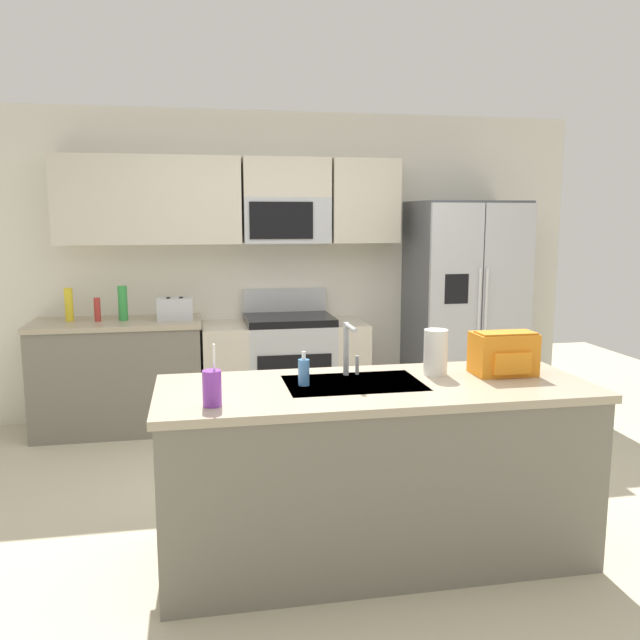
{
  "coord_description": "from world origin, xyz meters",
  "views": [
    {
      "loc": [
        -0.78,
        -3.6,
        1.73
      ],
      "look_at": [
        0.03,
        0.6,
        1.05
      ],
      "focal_mm": 37.02,
      "sensor_mm": 36.0,
      "label": 1
    }
  ],
  "objects_px": {
    "sink_faucet": "(348,345)",
    "backpack": "(504,353)",
    "bottle_green": "(123,303)",
    "paper_towel_roll": "(436,352)",
    "range_oven": "(285,369)",
    "refrigerator": "(464,309)",
    "soap_dispenser": "(304,372)",
    "drink_cup_purple": "(212,388)",
    "pepper_mill": "(97,310)",
    "bottle_yellow": "(69,305)",
    "toaster": "(175,309)"
  },
  "relations": [
    {
      "from": "drink_cup_purple",
      "to": "paper_towel_roll",
      "type": "relative_size",
      "value": 1.17
    },
    {
      "from": "bottle_green",
      "to": "pepper_mill",
      "type": "bearing_deg",
      "value": -176.15
    },
    {
      "from": "pepper_mill",
      "to": "backpack",
      "type": "distance_m",
      "value": 3.25
    },
    {
      "from": "bottle_green",
      "to": "bottle_yellow",
      "type": "distance_m",
      "value": 0.42
    },
    {
      "from": "soap_dispenser",
      "to": "paper_towel_roll",
      "type": "bearing_deg",
      "value": 7.17
    },
    {
      "from": "drink_cup_purple",
      "to": "soap_dispenser",
      "type": "relative_size",
      "value": 1.65
    },
    {
      "from": "sink_faucet",
      "to": "toaster",
      "type": "bearing_deg",
      "value": 114.11
    },
    {
      "from": "range_oven",
      "to": "toaster",
      "type": "relative_size",
      "value": 4.86
    },
    {
      "from": "sink_faucet",
      "to": "paper_towel_roll",
      "type": "xyz_separation_m",
      "value": [
        0.46,
        -0.05,
        -0.05
      ]
    },
    {
      "from": "pepper_mill",
      "to": "paper_towel_roll",
      "type": "relative_size",
      "value": 0.78
    },
    {
      "from": "bottle_yellow",
      "to": "toaster",
      "type": "bearing_deg",
      "value": -7.42
    },
    {
      "from": "range_oven",
      "to": "bottle_green",
      "type": "xyz_separation_m",
      "value": [
        -1.3,
        0.01,
        0.6
      ]
    },
    {
      "from": "bottle_green",
      "to": "soap_dispenser",
      "type": "relative_size",
      "value": 1.63
    },
    {
      "from": "range_oven",
      "to": "paper_towel_roll",
      "type": "height_order",
      "value": "paper_towel_roll"
    },
    {
      "from": "sink_faucet",
      "to": "backpack",
      "type": "xyz_separation_m",
      "value": [
        0.81,
        -0.11,
        -0.05
      ]
    },
    {
      "from": "refrigerator",
      "to": "backpack",
      "type": "relative_size",
      "value": 5.78
    },
    {
      "from": "refrigerator",
      "to": "paper_towel_roll",
      "type": "bearing_deg",
      "value": -116.55
    },
    {
      "from": "soap_dispenser",
      "to": "paper_towel_roll",
      "type": "height_order",
      "value": "paper_towel_roll"
    },
    {
      "from": "refrigerator",
      "to": "sink_faucet",
      "type": "xyz_separation_m",
      "value": [
        -1.52,
        -2.07,
        0.14
      ]
    },
    {
      "from": "range_oven",
      "to": "soap_dispenser",
      "type": "height_order",
      "value": "range_oven"
    },
    {
      "from": "toaster",
      "to": "drink_cup_purple",
      "type": "relative_size",
      "value": 1.0
    },
    {
      "from": "refrigerator",
      "to": "sink_faucet",
      "type": "relative_size",
      "value": 6.56
    },
    {
      "from": "toaster",
      "to": "soap_dispenser",
      "type": "xyz_separation_m",
      "value": [
        0.68,
        -2.23,
        -0.02
      ]
    },
    {
      "from": "pepper_mill",
      "to": "drink_cup_purple",
      "type": "relative_size",
      "value": 0.67
    },
    {
      "from": "bottle_green",
      "to": "sink_faucet",
      "type": "xyz_separation_m",
      "value": [
        1.34,
        -2.15,
        0.03
      ]
    },
    {
      "from": "pepper_mill",
      "to": "range_oven",
      "type": "bearing_deg",
      "value": 0.1
    },
    {
      "from": "refrigerator",
      "to": "drink_cup_purple",
      "type": "distance_m",
      "value": 3.34
    },
    {
      "from": "range_oven",
      "to": "paper_towel_roll",
      "type": "xyz_separation_m",
      "value": [
        0.5,
        -2.19,
        0.58
      ]
    },
    {
      "from": "bottle_yellow",
      "to": "drink_cup_purple",
      "type": "xyz_separation_m",
      "value": [
        1.05,
        -2.61,
        -0.05
      ]
    },
    {
      "from": "pepper_mill",
      "to": "backpack",
      "type": "height_order",
      "value": "backpack"
    },
    {
      "from": "toaster",
      "to": "backpack",
      "type": "height_order",
      "value": "backpack"
    },
    {
      "from": "refrigerator",
      "to": "sink_faucet",
      "type": "height_order",
      "value": "refrigerator"
    },
    {
      "from": "paper_towel_roll",
      "to": "backpack",
      "type": "bearing_deg",
      "value": -9.93
    },
    {
      "from": "bottle_green",
      "to": "paper_towel_roll",
      "type": "height_order",
      "value": "bottle_green"
    },
    {
      "from": "paper_towel_roll",
      "to": "sink_faucet",
      "type": "bearing_deg",
      "value": 173.78
    },
    {
      "from": "bottle_yellow",
      "to": "drink_cup_purple",
      "type": "bearing_deg",
      "value": -68.19
    },
    {
      "from": "refrigerator",
      "to": "bottle_yellow",
      "type": "distance_m",
      "value": 3.28
    },
    {
      "from": "soap_dispenser",
      "to": "backpack",
      "type": "height_order",
      "value": "backpack"
    },
    {
      "from": "range_oven",
      "to": "bottle_green",
      "type": "height_order",
      "value": "bottle_green"
    },
    {
      "from": "backpack",
      "to": "bottle_green",
      "type": "bearing_deg",
      "value": 133.58
    },
    {
      "from": "paper_towel_roll",
      "to": "backpack",
      "type": "relative_size",
      "value": 0.75
    },
    {
      "from": "refrigerator",
      "to": "pepper_mill",
      "type": "relative_size",
      "value": 9.89
    },
    {
      "from": "toaster",
      "to": "backpack",
      "type": "bearing_deg",
      "value": -51.56
    },
    {
      "from": "refrigerator",
      "to": "bottle_green",
      "type": "height_order",
      "value": "refrigerator"
    },
    {
      "from": "paper_towel_roll",
      "to": "refrigerator",
      "type": "bearing_deg",
      "value": 63.45
    },
    {
      "from": "bottle_green",
      "to": "drink_cup_purple",
      "type": "xyz_separation_m",
      "value": [
        0.63,
        -2.57,
        -0.06
      ]
    },
    {
      "from": "bottle_green",
      "to": "bottle_yellow",
      "type": "bearing_deg",
      "value": 173.95
    },
    {
      "from": "toaster",
      "to": "range_oven",
      "type": "bearing_deg",
      "value": 3.37
    },
    {
      "from": "bottle_green",
      "to": "paper_towel_roll",
      "type": "relative_size",
      "value": 1.15
    },
    {
      "from": "drink_cup_purple",
      "to": "paper_towel_roll",
      "type": "bearing_deg",
      "value": 17.5
    }
  ]
}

